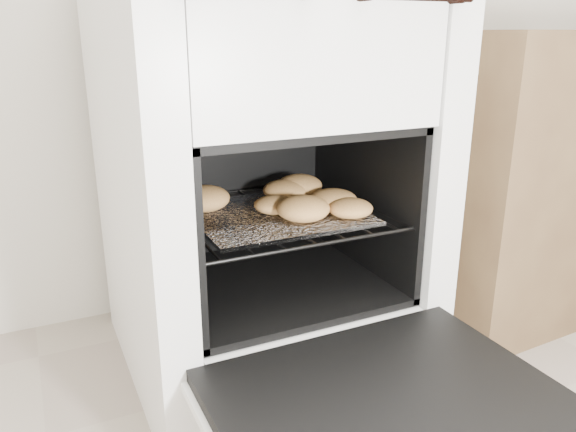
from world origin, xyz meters
name	(u,v)px	position (x,y,z in m)	size (l,w,h in m)	color
stove	(259,175)	(-0.13, 1.13, 0.50)	(0.66, 0.74, 1.01)	white
oven_door	(389,407)	(-0.13, 0.57, 0.22)	(0.60, 0.46, 0.04)	black
oven_rack	(272,214)	(-0.13, 1.06, 0.42)	(0.48, 0.46, 0.01)	black
foil_sheet	(276,214)	(-0.13, 1.04, 0.43)	(0.37, 0.33, 0.01)	white
baked_rolls	(287,198)	(-0.09, 1.05, 0.46)	(0.42, 0.32, 0.06)	#DEA859
counter	(527,171)	(0.77, 1.14, 0.41)	(0.82, 0.55, 0.82)	brown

